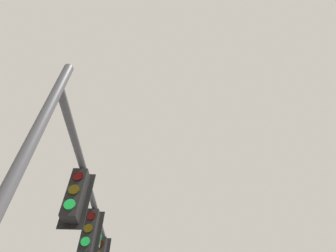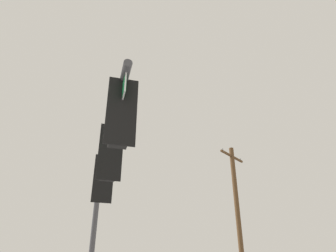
{
  "view_description": "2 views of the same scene",
  "coord_description": "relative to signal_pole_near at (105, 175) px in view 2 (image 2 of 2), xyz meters",
  "views": [
    {
      "loc": [
        -10.03,
        -7.06,
        1.39
      ],
      "look_at": [
        -5.14,
        -8.19,
        6.54
      ],
      "focal_mm": 28.0,
      "sensor_mm": 36.0,
      "label": 1
    },
    {
      "loc": [
        3.47,
        -8.23,
        1.44
      ],
      "look_at": [
        -3.29,
        -5.07,
        5.46
      ],
      "focal_mm": 35.0,
      "sensor_mm": 36.0,
      "label": 2
    }
  ],
  "objects": [
    {
      "name": "signal_pole_near",
      "position": [
        0.0,
        0.0,
        0.0
      ],
      "size": [
        6.48,
        1.41,
        5.57
      ],
      "color": "#47474C",
      "rests_on": "ground_plane"
    },
    {
      "name": "utility_pole",
      "position": [
        -9.4,
        10.88,
        1.43
      ],
      "size": [
        1.16,
        2.49,
        10.8
      ],
      "color": "brown",
      "rests_on": "ground_plane"
    }
  ]
}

